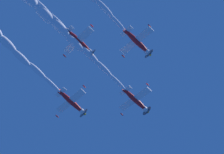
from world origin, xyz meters
name	(u,v)px	position (x,y,z in m)	size (l,w,h in m)	color
airplane_lead	(136,101)	(2.30, 1.20, 89.16)	(8.97, 8.81, 4.03)	red
airplane_left_wingman	(72,103)	(17.34, 5.16, 88.39)	(8.95, 8.78, 3.91)	red
airplane_right_wingman	(138,42)	(-1.70, 15.10, 89.25)	(8.85, 8.81, 4.26)	red
airplane_slot_tail	(80,42)	(11.34, 18.74, 89.36)	(8.75, 8.80, 4.43)	red
smoke_trail_lead	(57,26)	(15.07, 23.95, 88.67)	(18.55, 30.81, 3.12)	white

